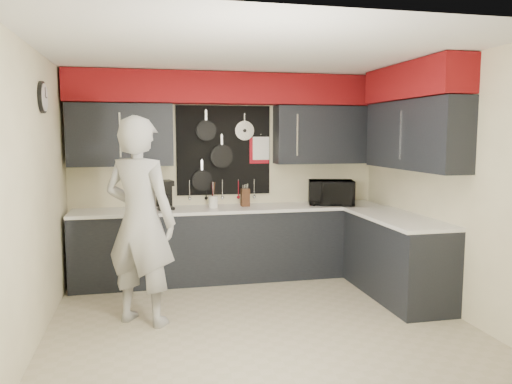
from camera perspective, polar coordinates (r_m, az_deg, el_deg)
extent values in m
plane|color=#B5AA8D|center=(5.14, 0.06, -14.27)|extent=(4.00, 4.00, 0.00)
cube|color=#F4EBBD|center=(6.54, -3.28, 1.93)|extent=(4.00, 0.01, 2.60)
cube|color=black|center=(6.29, -15.20, 6.31)|extent=(1.24, 0.32, 0.75)
cube|color=black|center=(6.70, 7.86, 6.48)|extent=(1.34, 0.32, 0.75)
cube|color=maroon|center=(6.37, -3.08, 11.71)|extent=(3.94, 0.36, 0.38)
cube|color=black|center=(6.51, -3.72, 4.77)|extent=(1.22, 0.03, 1.15)
cylinder|color=black|center=(6.43, -5.72, 7.00)|extent=(0.26, 0.04, 0.26)
cylinder|color=black|center=(6.46, -3.92, 4.09)|extent=(0.30, 0.04, 0.30)
cylinder|color=black|center=(6.45, -6.18, 1.30)|extent=(0.27, 0.04, 0.27)
cylinder|color=silver|center=(6.51, -1.32, 7.02)|extent=(0.25, 0.02, 0.25)
cube|color=maroon|center=(6.57, 0.38, 4.76)|extent=(0.26, 0.01, 0.34)
cube|color=white|center=(6.56, 0.58, 5.01)|extent=(0.22, 0.01, 0.30)
cylinder|color=silver|center=(6.46, -7.60, 0.31)|extent=(0.01, 0.01, 0.20)
cylinder|color=silver|center=(6.48, -5.72, 0.35)|extent=(0.01, 0.01, 0.20)
cylinder|color=silver|center=(6.51, -3.87, 0.40)|extent=(0.01, 0.01, 0.20)
cylinder|color=silver|center=(6.55, -2.03, 0.44)|extent=(0.01, 0.01, 0.20)
cylinder|color=silver|center=(6.59, -0.21, 0.49)|extent=(0.01, 0.01, 0.20)
cube|color=#F4EBBD|center=(5.62, 20.35, 0.75)|extent=(0.01, 3.50, 2.60)
cube|color=black|center=(5.77, 17.63, 6.22)|extent=(0.32, 1.70, 0.75)
cube|color=maroon|center=(5.78, 17.66, 11.93)|extent=(0.36, 1.70, 0.38)
cube|color=#F4EBBD|center=(4.81, -23.80, -0.31)|extent=(0.01, 3.50, 2.60)
cylinder|color=black|center=(5.19, -23.23, 9.92)|extent=(0.04, 0.30, 0.30)
cylinder|color=white|center=(5.18, -22.98, 9.93)|extent=(0.01, 0.26, 0.26)
cube|color=black|center=(6.38, -2.80, -6.00)|extent=(3.90, 0.60, 0.88)
cube|color=white|center=(6.28, -2.80, -1.94)|extent=(3.90, 0.63, 0.04)
cube|color=black|center=(5.91, 15.73, -7.28)|extent=(0.60, 1.60, 0.88)
cube|color=white|center=(5.81, 15.74, -2.88)|extent=(0.63, 1.60, 0.04)
cube|color=black|center=(6.23, -2.36, -10.02)|extent=(3.90, 0.06, 0.10)
imported|color=black|center=(6.57, 8.57, -0.05)|extent=(0.66, 0.53, 0.32)
cube|color=#3B2312|center=(6.35, -1.25, -0.63)|extent=(0.11, 0.11, 0.23)
cylinder|color=white|center=(6.24, -4.91, -1.15)|extent=(0.11, 0.11, 0.15)
cube|color=black|center=(6.22, -10.42, -1.79)|extent=(0.24, 0.28, 0.03)
cube|color=black|center=(6.28, -10.48, -0.18)|extent=(0.20, 0.11, 0.32)
cube|color=black|center=(6.18, -10.48, 1.02)|extent=(0.24, 0.28, 0.06)
cylinder|color=black|center=(6.18, -10.43, -0.98)|extent=(0.12, 0.12, 0.15)
imported|color=#989896|center=(4.91, -13.11, -3.29)|extent=(0.88, 0.80, 2.01)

